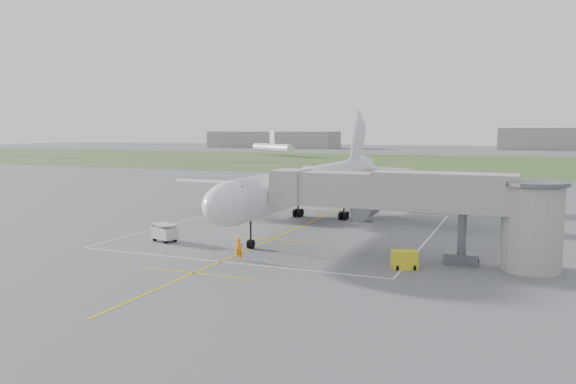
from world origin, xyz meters
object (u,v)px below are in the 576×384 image
at_px(airliner, 310,185).
at_px(gpu_unit, 404,260).
at_px(ramp_worker_wing, 223,213).
at_px(baggage_cart, 165,233).
at_px(jet_bridge, 433,203).
at_px(ramp_worker_nose, 239,249).

bearing_deg(airliner, gpu_unit, -50.97).
distance_m(gpu_unit, ramp_worker_wing, 28.76).
height_order(airliner, gpu_unit, airliner).
bearing_deg(gpu_unit, baggage_cart, 151.38).
height_order(airliner, jet_bridge, airliner).
distance_m(baggage_cart, ramp_worker_nose, 10.89).
bearing_deg(ramp_worker_nose, baggage_cart, 143.16).
bearing_deg(gpu_unit, jet_bridge, 39.35).
relative_size(jet_bridge, ramp_worker_wing, 13.36).
bearing_deg(ramp_worker_wing, ramp_worker_nose, 144.56).
bearing_deg(jet_bridge, ramp_worker_wing, 154.77).
xyz_separation_m(jet_bridge, gpu_unit, (-1.60, -3.17, -4.05)).
height_order(gpu_unit, ramp_worker_nose, ramp_worker_nose).
bearing_deg(airliner, ramp_worker_nose, -86.80).
height_order(jet_bridge, ramp_worker_nose, jet_bridge).
xyz_separation_m(gpu_unit, ramp_worker_wing, (-24.30, 15.37, 0.18)).
xyz_separation_m(baggage_cart, ramp_worker_nose, (10.07, -4.14, 0.03)).
bearing_deg(airliner, jet_bridge, -42.19).
bearing_deg(gpu_unit, airliner, 105.11).
bearing_deg(jet_bridge, gpu_unit, -116.73).
relative_size(airliner, gpu_unit, 21.17).
distance_m(airliner, ramp_worker_wing, 10.96).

